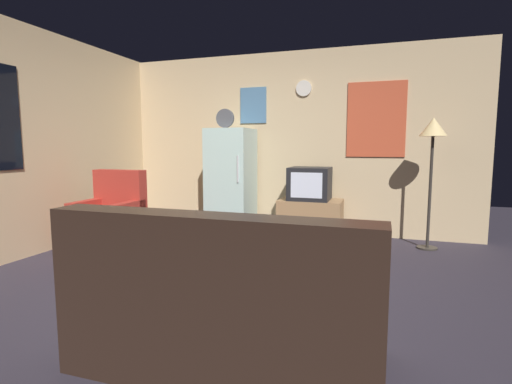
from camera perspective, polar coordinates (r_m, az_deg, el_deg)
The scene contains 14 objects.
ground_plane at distance 3.58m, azimuth -4.17°, elevation -13.68°, with size 12.00×12.00×0.00m, color #2D2833.
wall_with_art at distance 5.69m, azimuth 5.29°, elevation 7.25°, with size 5.20×0.12×2.59m.
wall_left_with_window at distance 4.93m, azimuth -33.13°, elevation 6.30°, with size 0.12×5.20×2.60m.
fridge at distance 5.54m, azimuth -3.72°, elevation 1.61°, with size 0.60×0.62×1.77m.
tv_stand at distance 5.32m, azimuth 8.06°, elevation -3.98°, with size 0.84×0.53×0.53m.
crt_tv at distance 5.25m, azimuth 7.97°, elevation 1.25°, with size 0.54×0.51×0.44m.
standing_lamp at distance 5.08m, azimuth 24.72°, elevation 7.38°, with size 0.32×0.32×1.59m.
coffee_table at distance 3.98m, azimuth -8.83°, elevation -8.35°, with size 0.72×0.72×0.43m.
wine_glass at distance 3.96m, azimuth -9.32°, elevation -4.07°, with size 0.05×0.05×0.15m, color silver.
mug_ceramic_white at distance 4.01m, azimuth -8.95°, elevation -4.39°, with size 0.08×0.08×0.09m, color silver.
mug_ceramic_tan at distance 4.01m, azimuth -8.60°, elevation -4.38°, with size 0.08×0.08×0.09m, color tan.
remote_control at distance 3.81m, azimuth -10.48°, elevation -5.50°, with size 0.15×0.04×0.02m, color black.
armchair at distance 5.00m, azimuth -20.74°, elevation -4.18°, with size 0.68×0.68×0.96m.
couch at distance 2.25m, azimuth -4.72°, elevation -17.75°, with size 1.70×0.80×0.92m.
Camera 1 is at (1.28, -3.10, 1.24)m, focal length 27.01 mm.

